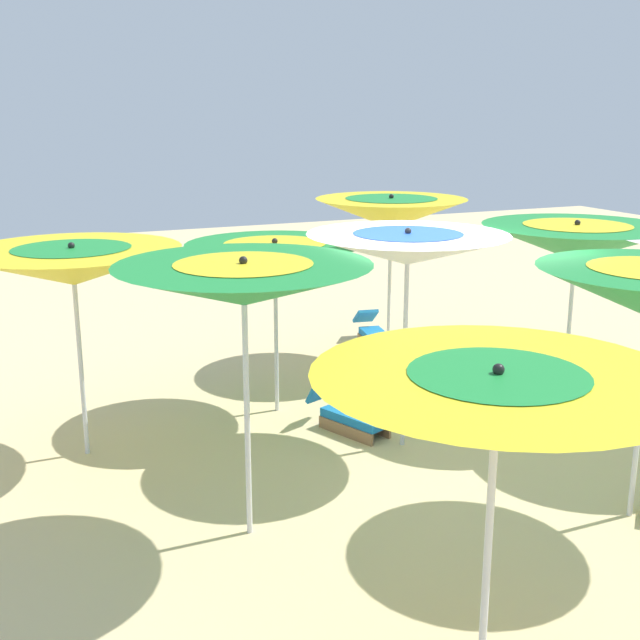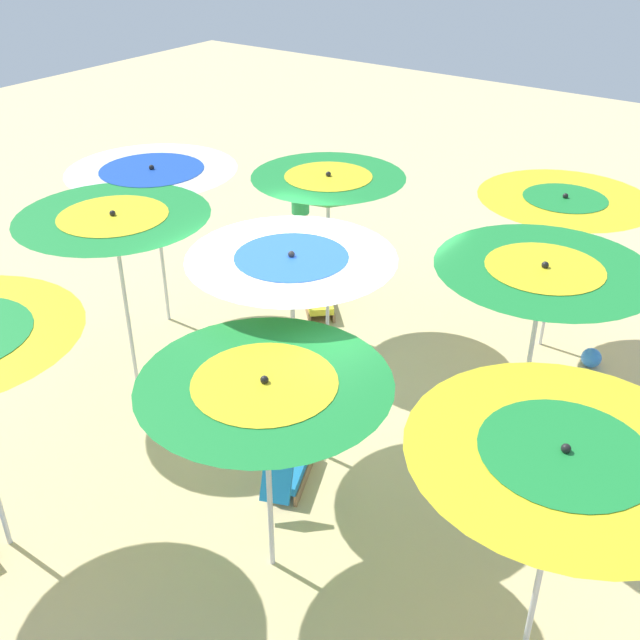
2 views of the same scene
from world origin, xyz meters
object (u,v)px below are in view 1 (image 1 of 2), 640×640
beach_umbrella_5 (576,242)px  lounger_0 (349,414)px  beach_umbrella_4 (408,249)px  beach_umbrella_7 (275,257)px  beach_umbrella_3 (244,284)px  lounger_2 (374,334)px  beach_umbrella_0 (497,403)px  beach_umbrella_6 (73,266)px  beach_umbrella_8 (391,213)px

beach_umbrella_5 → lounger_0: 3.40m
beach_umbrella_4 → beach_umbrella_7: beach_umbrella_4 is taller
beach_umbrella_3 → lounger_2: beach_umbrella_3 is taller
beach_umbrella_3 → lounger_0: 3.24m
beach_umbrella_5 → beach_umbrella_7: size_ratio=1.09×
beach_umbrella_0 → beach_umbrella_6: bearing=109.8°
beach_umbrella_3 → beach_umbrella_6: beach_umbrella_3 is taller
beach_umbrella_0 → beach_umbrella_5: beach_umbrella_5 is taller
beach_umbrella_6 → beach_umbrella_7: (2.35, 0.38, -0.14)m
beach_umbrella_4 → lounger_0: (-0.37, 0.60, -2.00)m
beach_umbrella_0 → beach_umbrella_4: 3.99m
beach_umbrella_6 → lounger_0: (2.88, -0.57, -1.87)m
beach_umbrella_6 → lounger_2: (4.75, 2.39, -1.88)m
beach_umbrella_3 → beach_umbrella_7: size_ratio=1.15×
beach_umbrella_0 → lounger_2: beach_umbrella_0 is taller
beach_umbrella_4 → beach_umbrella_8: bearing=64.5°
beach_umbrella_4 → beach_umbrella_7: 1.82m
beach_umbrella_7 → beach_umbrella_8: 2.62m
beach_umbrella_8 → lounger_0: beach_umbrella_8 is taller
beach_umbrella_4 → beach_umbrella_6: 3.46m
lounger_0 → lounger_2: bearing=125.9°
beach_umbrella_7 → beach_umbrella_3: bearing=-115.4°
beach_umbrella_5 → beach_umbrella_8: (-1.06, 2.65, 0.10)m
beach_umbrella_4 → lounger_0: beach_umbrella_4 is taller
beach_umbrella_5 → beach_umbrella_7: bearing=157.8°
beach_umbrella_6 → beach_umbrella_7: beach_umbrella_6 is taller
lounger_0 → beach_umbrella_6: bearing=-123.1°
beach_umbrella_0 → beach_umbrella_6: 5.16m
lounger_0 → lounger_2: size_ratio=0.90×
beach_umbrella_7 → beach_umbrella_8: bearing=29.8°
beach_umbrella_0 → lounger_0: beach_umbrella_0 is taller
lounger_2 → beach_umbrella_0: bearing=-12.3°
beach_umbrella_0 → beach_umbrella_8: bearing=66.3°
lounger_0 → lounger_2: (1.87, 2.97, -0.01)m
beach_umbrella_0 → beach_umbrella_7: 5.27m
beach_umbrella_0 → beach_umbrella_3: beach_umbrella_3 is taller
beach_umbrella_6 → lounger_2: 5.64m
beach_umbrella_4 → lounger_2: 4.36m
beach_umbrella_0 → lounger_2: bearing=67.5°
beach_umbrella_7 → beach_umbrella_6: bearing=-170.8°
beach_umbrella_6 → beach_umbrella_8: bearing=20.0°
beach_umbrella_3 → lounger_2: (3.69, 4.71, -2.05)m
beach_umbrella_0 → beach_umbrella_6: beach_umbrella_6 is taller
lounger_0 → beach_umbrella_8: bearing=120.5°
beach_umbrella_0 → beach_umbrella_4: size_ratio=0.92×
beach_umbrella_8 → beach_umbrella_0: bearing=-113.7°
beach_umbrella_3 → beach_umbrella_7: 3.01m
beach_umbrella_5 → beach_umbrella_8: 2.86m
beach_umbrella_0 → beach_umbrella_5: size_ratio=0.94×
beach_umbrella_0 → beach_umbrella_8: (2.87, 6.54, 0.21)m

